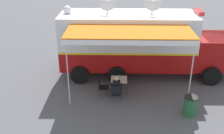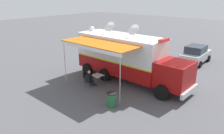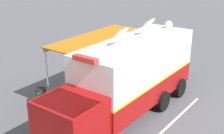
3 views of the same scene
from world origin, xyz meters
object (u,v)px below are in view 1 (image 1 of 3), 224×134
object	(u,v)px
folding_table	(119,80)
water_bottle	(119,77)
command_truck	(141,42)
folding_chair_at_table	(116,91)
trash_bin	(190,106)
folding_chair_beside_table	(102,86)
car_behind_truck	(160,22)
seated_responder	(116,87)

from	to	relation	value
folding_table	water_bottle	xyz separation A→B (m)	(-0.01, 0.00, 0.16)
water_bottle	command_truck	bearing A→B (deg)	149.97
folding_chair_at_table	trash_bin	bearing A→B (deg)	70.40
command_truck	folding_table	xyz separation A→B (m)	(2.11, -1.22, -1.27)
folding_chair_beside_table	folding_chair_at_table	bearing A→B (deg)	54.71
folding_table	command_truck	bearing A→B (deg)	149.96
folding_chair_at_table	car_behind_truck	size ratio (longest dim) A/B	0.21
folding_chair_beside_table	car_behind_truck	distance (m)	11.41
folding_chair_at_table	car_behind_truck	xyz separation A→B (m)	(-11.02, 3.71, 0.37)
command_truck	car_behind_truck	world-z (taller)	command_truck
command_truck	folding_chair_at_table	xyz separation A→B (m)	(2.91, -1.36, -1.43)
folding_table	folding_chair_at_table	size ratio (longest dim) A/B	0.93
folding_table	folding_chair_at_table	distance (m)	0.83
folding_table	folding_chair_at_table	world-z (taller)	folding_chair_at_table
water_bottle	folding_chair_at_table	xyz separation A→B (m)	(0.81, -0.14, -0.32)
folding_table	seated_responder	bearing A→B (deg)	-12.08
command_truck	trash_bin	bearing A→B (deg)	24.48
water_bottle	trash_bin	bearing A→B (deg)	57.57
folding_chair_beside_table	folding_table	bearing A→B (deg)	109.03
folding_chair_beside_table	trash_bin	size ratio (longest dim) A/B	0.96
command_truck	seated_responder	distance (m)	3.31
folding_chair_beside_table	command_truck	bearing A→B (deg)	139.28
folding_chair_at_table	trash_bin	world-z (taller)	trash_bin
seated_responder	car_behind_truck	distance (m)	11.45
water_bottle	car_behind_truck	world-z (taller)	car_behind_truck
folding_table	trash_bin	size ratio (longest dim) A/B	0.89
command_truck	folding_table	distance (m)	2.76
water_bottle	car_behind_truck	distance (m)	10.82
folding_chair_beside_table	seated_responder	bearing A→B (deg)	66.15
folding_chair_at_table	car_behind_truck	world-z (taller)	car_behind_truck
command_truck	water_bottle	distance (m)	2.68
seated_responder	folding_chair_at_table	bearing A→B (deg)	-0.92
water_bottle	folding_chair_beside_table	world-z (taller)	water_bottle
folding_table	trash_bin	distance (m)	3.64
water_bottle	trash_bin	xyz separation A→B (m)	(1.95, 3.06, -0.38)
command_truck	water_bottle	bearing A→B (deg)	-30.03
command_truck	trash_bin	xyz separation A→B (m)	(4.05, 1.85, -1.49)
folding_chair_at_table	folding_chair_beside_table	bearing A→B (deg)	-125.29
water_bottle	folding_chair_at_table	world-z (taller)	water_bottle
folding_chair_beside_table	car_behind_truck	bearing A→B (deg)	157.17
seated_responder	command_truck	bearing A→B (deg)	153.59
command_truck	folding_chair_beside_table	distance (m)	3.49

